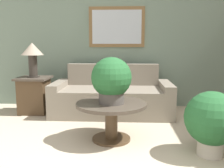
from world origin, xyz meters
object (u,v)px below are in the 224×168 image
couch_main (112,98)px  potted_plant_on_table (111,79)px  side_table (34,95)px  table_lamp (32,53)px  coffee_table (111,113)px  potted_plant_floor (212,120)px

couch_main → potted_plant_on_table: (0.06, -1.24, 0.49)m
side_table → table_lamp: bearing=180.0°
couch_main → coffee_table: couch_main is taller
couch_main → table_lamp: size_ratio=3.40×
couch_main → potted_plant_floor: 1.97m
table_lamp → potted_plant_floor: size_ratio=0.84×
couch_main → side_table: 1.36m
potted_plant_on_table → couch_main: bearing=92.7°
coffee_table → side_table: (-1.41, 1.21, -0.03)m
side_table → potted_plant_floor: potted_plant_floor is taller
couch_main → coffee_table: size_ratio=2.30×
couch_main → potted_plant_floor: (1.14, -1.59, 0.11)m
side_table → table_lamp: 0.72m
potted_plant_floor → side_table: bearing=147.5°
coffee_table → potted_plant_floor: potted_plant_floor is taller
couch_main → table_lamp: table_lamp is taller
potted_plant_on_table → coffee_table: bearing=94.8°
side_table → potted_plant_floor: size_ratio=0.89×
coffee_table → potted_plant_on_table: bearing=-85.2°
side_table → potted_plant_on_table: (1.41, -1.24, 0.45)m
coffee_table → table_lamp: table_lamp is taller
potted_plant_floor → table_lamp: bearing=147.5°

